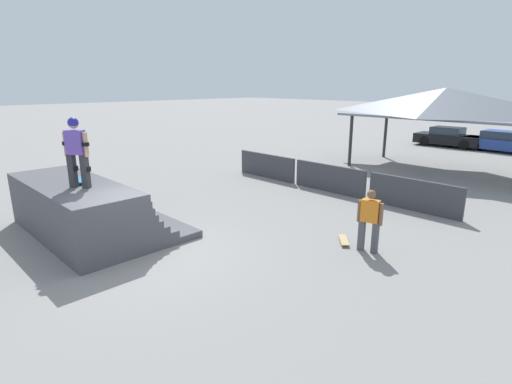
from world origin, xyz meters
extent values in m
plane|color=gray|center=(0.00, 0.00, 0.00)|extent=(160.00, 160.00, 0.00)
cube|color=#4C4C51|center=(-2.52, 0.13, 0.09)|extent=(5.03, 3.32, 0.19)
cube|color=#4C4C51|center=(-2.52, -0.24, 0.28)|extent=(5.03, 2.59, 0.19)
cube|color=#4C4C51|center=(-2.52, -0.37, 0.47)|extent=(5.03, 2.33, 0.19)
cube|color=#4C4C51|center=(-2.52, -0.46, 0.66)|extent=(5.03, 2.15, 0.19)
cube|color=#4C4C51|center=(-2.52, -0.52, 0.84)|extent=(5.03, 2.02, 0.19)
cube|color=#4C4C51|center=(-2.52, -0.57, 1.03)|extent=(5.03, 1.93, 0.19)
cube|color=#4C4C51|center=(-2.52, -0.60, 1.22)|extent=(5.03, 1.87, 0.19)
cube|color=#4C4C51|center=(-2.52, -0.62, 1.41)|extent=(5.03, 1.83, 0.19)
cylinder|color=silver|center=(-2.52, 0.29, 1.47)|extent=(4.93, 0.07, 0.07)
cube|color=#2D2D33|center=(-1.69, -0.53, 1.93)|extent=(0.22, 0.22, 0.85)
cube|color=black|center=(-1.71, -0.50, 1.98)|extent=(0.24, 0.23, 0.12)
cube|color=#2D2D33|center=(-2.01, -0.72, 1.93)|extent=(0.22, 0.22, 0.85)
cube|color=black|center=(-2.03, -0.69, 1.98)|extent=(0.24, 0.23, 0.12)
cube|color=#6B4CB7|center=(-1.85, -0.62, 2.65)|extent=(0.51, 0.44, 0.60)
cylinder|color=tan|center=(-1.60, -0.47, 2.61)|extent=(0.16, 0.16, 0.60)
cylinder|color=black|center=(-1.60, -0.47, 2.62)|extent=(0.23, 0.23, 0.09)
cylinder|color=tan|center=(-2.09, -0.77, 2.61)|extent=(0.16, 0.16, 0.60)
cylinder|color=black|center=(-2.09, -0.77, 2.62)|extent=(0.23, 0.23, 0.09)
sphere|color=tan|center=(-1.85, -0.62, 3.11)|extent=(0.23, 0.23, 0.23)
sphere|color=#232399|center=(-1.85, -0.62, 3.14)|extent=(0.26, 0.26, 0.26)
cylinder|color=silver|center=(-2.15, -0.45, 1.53)|extent=(0.06, 0.05, 0.05)
cylinder|color=silver|center=(-2.20, -0.58, 1.53)|extent=(0.06, 0.05, 0.05)
cylinder|color=silver|center=(-2.63, -0.27, 1.53)|extent=(0.06, 0.05, 0.05)
cylinder|color=silver|center=(-2.68, -0.40, 1.53)|extent=(0.06, 0.05, 0.05)
cube|color=teal|center=(-2.42, -0.42, 1.56)|extent=(0.85, 0.48, 0.02)
cube|color=teal|center=(-2.06, -0.56, 1.58)|extent=(0.16, 0.22, 0.02)
cube|color=#4C4C51|center=(3.49, 4.11, 0.39)|extent=(0.18, 0.18, 0.78)
cube|color=#4C4C51|center=(3.83, 4.19, 0.39)|extent=(0.18, 0.18, 0.78)
cube|color=orange|center=(3.66, 4.15, 1.06)|extent=(0.46, 0.30, 0.55)
cylinder|color=brown|center=(3.40, 4.09, 1.02)|extent=(0.13, 0.13, 0.55)
cylinder|color=brown|center=(3.92, 4.21, 1.02)|extent=(0.13, 0.13, 0.55)
sphere|color=brown|center=(3.66, 4.15, 1.48)|extent=(0.22, 0.22, 0.22)
cylinder|color=red|center=(3.12, 4.10, 0.03)|extent=(0.06, 0.06, 0.05)
cylinder|color=red|center=(3.02, 4.01, 0.03)|extent=(0.06, 0.06, 0.05)
cylinder|color=red|center=(2.81, 4.47, 0.03)|extent=(0.06, 0.06, 0.05)
cylinder|color=red|center=(2.70, 4.38, 0.03)|extent=(0.06, 0.06, 0.05)
cube|color=tan|center=(2.91, 4.24, 0.06)|extent=(0.66, 0.73, 0.02)
cube|color=tan|center=(3.15, 3.96, 0.08)|extent=(0.21, 0.20, 0.02)
cube|color=#3D3D42|center=(-3.76, 8.20, 0.53)|extent=(3.16, 0.12, 1.05)
cube|color=#3D3D42|center=(-0.41, 8.20, 0.53)|extent=(3.16, 0.12, 1.05)
cube|color=#3D3D42|center=(2.95, 8.20, 0.53)|extent=(3.16, 0.12, 1.05)
cylinder|color=#2D2D33|center=(-2.66, 13.13, 1.27)|extent=(0.16, 0.16, 2.53)
cylinder|color=#2D2D33|center=(-2.66, 16.67, 1.27)|extent=(0.16, 0.16, 2.53)
cube|color=slate|center=(1.07, 14.90, 2.58)|extent=(8.77, 4.17, 0.10)
pyramid|color=slate|center=(1.07, 14.90, 3.26)|extent=(8.59, 4.08, 1.25)
cube|color=black|center=(-1.63, 23.35, 0.48)|extent=(4.12, 1.77, 0.62)
cube|color=#283342|center=(-1.73, 23.35, 1.02)|extent=(1.92, 1.46, 0.46)
cube|color=black|center=(-1.73, 23.35, 1.25)|extent=(1.83, 1.42, 0.04)
cylinder|color=black|center=(-0.39, 24.15, 0.32)|extent=(0.64, 0.21, 0.64)
cylinder|color=black|center=(-0.36, 22.61, 0.32)|extent=(0.64, 0.21, 0.64)
cylinder|color=black|center=(-2.89, 24.10, 0.32)|extent=(0.64, 0.21, 0.64)
cylinder|color=black|center=(-2.86, 22.56, 0.32)|extent=(0.64, 0.21, 0.64)
cube|color=navy|center=(1.54, 23.40, 0.48)|extent=(4.39, 1.86, 0.62)
cube|color=#283342|center=(1.43, 23.40, 1.02)|extent=(2.07, 1.48, 0.46)
cube|color=navy|center=(1.43, 23.40, 1.25)|extent=(1.98, 1.44, 0.04)
cylinder|color=black|center=(0.27, 24.20, 0.32)|extent=(0.65, 0.23, 0.64)
cylinder|color=black|center=(0.19, 22.73, 0.32)|extent=(0.65, 0.23, 0.64)
camera|label=1|loc=(8.31, -4.33, 4.06)|focal=28.00mm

